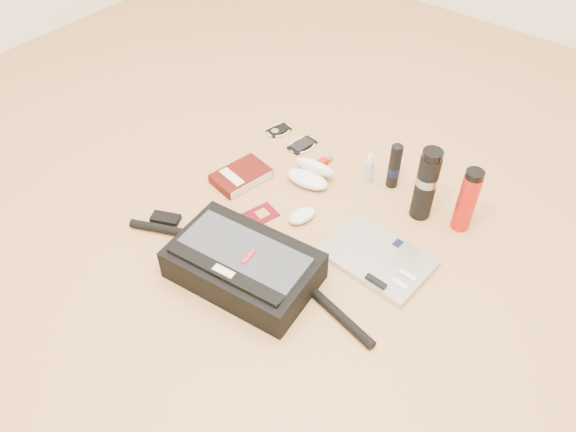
{
  "coord_description": "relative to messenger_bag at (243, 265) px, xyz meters",
  "views": [
    {
      "loc": [
        0.84,
        -1.06,
        1.45
      ],
      "look_at": [
        -0.04,
        0.03,
        0.06
      ],
      "focal_mm": 35.0,
      "sensor_mm": 36.0,
      "label": 1
    }
  ],
  "objects": [
    {
      "name": "phone",
      "position": [
        -0.28,
        0.68,
        -0.05
      ],
      "size": [
        0.11,
        0.13,
        0.01
      ],
      "rotation": [
        0.0,
        0.0,
        -0.12
      ],
      "color": "black",
      "rests_on": "ground"
    },
    {
      "name": "laptop",
      "position": [
        0.31,
        0.34,
        -0.05
      ],
      "size": [
        0.36,
        0.26,
        0.03
      ],
      "rotation": [
        0.0,
        0.0,
        -0.05
      ],
      "color": "#B4B4B6",
      "rests_on": "ground"
    },
    {
      "name": "ipod",
      "position": [
        -0.42,
        0.7,
        -0.06
      ],
      "size": [
        0.11,
        0.11,
        0.01
      ],
      "rotation": [
        0.0,
        0.0,
        -0.26
      ],
      "color": "black",
      "rests_on": "ground"
    },
    {
      "name": "sunglasses_case",
      "position": [
        -0.12,
        0.53,
        -0.02
      ],
      "size": [
        0.19,
        0.17,
        0.1
      ],
      "rotation": [
        0.0,
        0.0,
        0.12
      ],
      "color": "white",
      "rests_on": "ground"
    },
    {
      "name": "ground",
      "position": [
        0.01,
        0.23,
        -0.06
      ],
      "size": [
        4.0,
        4.0,
        0.0
      ],
      "primitive_type": "plane",
      "color": "tan",
      "rests_on": "ground"
    },
    {
      "name": "book",
      "position": [
        -0.33,
        0.36,
        -0.04
      ],
      "size": [
        0.18,
        0.24,
        0.04
      ],
      "rotation": [
        0.0,
        0.0,
        -0.18
      ],
      "color": "#3F0B07",
      "rests_on": "ground"
    },
    {
      "name": "thermos_black",
      "position": [
        0.31,
        0.63,
        0.09
      ],
      "size": [
        0.08,
        0.08,
        0.29
      ],
      "rotation": [
        0.0,
        0.0,
        0.08
      ],
      "color": "black",
      "rests_on": "ground"
    },
    {
      "name": "aerosol_can",
      "position": [
        0.14,
        0.7,
        0.04
      ],
      "size": [
        0.06,
        0.06,
        0.2
      ],
      "rotation": [
        0.0,
        0.0,
        0.36
      ],
      "color": "black",
      "rests_on": "ground"
    },
    {
      "name": "messenger_bag",
      "position": [
        0.0,
        0.0,
        0.0
      ],
      "size": [
        0.96,
        0.34,
        0.13
      ],
      "rotation": [
        0.0,
        0.0,
        0.12
      ],
      "color": "black",
      "rests_on": "ground"
    },
    {
      "name": "mouse",
      "position": [
        -0.01,
        0.33,
        -0.04
      ],
      "size": [
        0.09,
        0.13,
        0.04
      ],
      "rotation": [
        0.0,
        0.0,
        -0.21
      ],
      "color": "silver",
      "rests_on": "ground"
    },
    {
      "name": "spray_bottle",
      "position": [
        0.06,
        0.67,
        -0.0
      ],
      "size": [
        0.04,
        0.04,
        0.13
      ],
      "rotation": [
        0.0,
        0.0,
        -0.34
      ],
      "color": "#A1C0D7",
      "rests_on": "ground"
    },
    {
      "name": "passport",
      "position": [
        -0.15,
        0.25,
        -0.06
      ],
      "size": [
        0.12,
        0.14,
        0.01
      ],
      "rotation": [
        0.0,
        0.0,
        -0.28
      ],
      "color": "#530714",
      "rests_on": "ground"
    },
    {
      "name": "thermos_red",
      "position": [
        0.45,
        0.66,
        0.07
      ],
      "size": [
        0.08,
        0.08,
        0.26
      ],
      "rotation": [
        0.0,
        0.0,
        0.21
      ],
      "color": "#B2150F",
      "rests_on": "ground"
    },
    {
      "name": "inhaler",
      "position": [
        -0.14,
        0.63,
        -0.05
      ],
      "size": [
        0.04,
        0.1,
        0.03
      ],
      "rotation": [
        0.0,
        0.0,
        -0.24
      ],
      "color": "red",
      "rests_on": "ground"
    }
  ]
}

